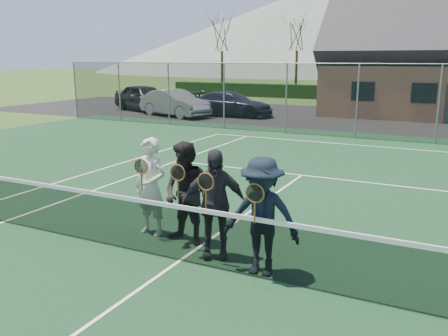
# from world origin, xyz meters

# --- Properties ---
(ground) EXTENTS (220.00, 220.00, 0.00)m
(ground) POSITION_xyz_m (0.00, 20.00, 0.00)
(ground) COLOR #2F4B1B
(ground) RESTS_ON ground
(court_surface) EXTENTS (30.00, 30.00, 0.02)m
(court_surface) POSITION_xyz_m (0.00, 0.00, 0.01)
(court_surface) COLOR #14381E
(court_surface) RESTS_ON ground
(tarmac_carpark) EXTENTS (40.00, 12.00, 0.01)m
(tarmac_carpark) POSITION_xyz_m (-4.00, 20.00, 0.01)
(tarmac_carpark) COLOR black
(tarmac_carpark) RESTS_ON ground
(hedge_row) EXTENTS (40.00, 1.20, 1.10)m
(hedge_row) POSITION_xyz_m (0.00, 32.00, 0.55)
(hedge_row) COLOR black
(hedge_row) RESTS_ON ground
(hill_west) EXTENTS (110.00, 110.00, 18.00)m
(hill_west) POSITION_xyz_m (-25.00, 95.00, 9.00)
(hill_west) COLOR slate
(hill_west) RESTS_ON ground
(car_a) EXTENTS (5.21, 3.58, 1.65)m
(car_a) POSITION_xyz_m (-13.90, 18.23, 0.82)
(car_a) COLOR black
(car_a) RESTS_ON ground
(car_b) EXTENTS (4.78, 2.83, 1.49)m
(car_b) POSITION_xyz_m (-10.69, 16.67, 0.74)
(car_b) COLOR gray
(car_b) RESTS_ON ground
(car_c) EXTENTS (4.86, 2.17, 1.38)m
(car_c) POSITION_xyz_m (-7.87, 18.13, 0.69)
(car_c) COLOR black
(car_c) RESTS_ON ground
(court_markings) EXTENTS (11.03, 23.83, 0.01)m
(court_markings) POSITION_xyz_m (0.00, 0.00, 0.02)
(court_markings) COLOR white
(court_markings) RESTS_ON court_surface
(tennis_net) EXTENTS (11.68, 0.08, 1.10)m
(tennis_net) POSITION_xyz_m (0.00, 0.00, 0.54)
(tennis_net) COLOR slate
(tennis_net) RESTS_ON ground
(perimeter_fence) EXTENTS (30.07, 0.07, 3.02)m
(perimeter_fence) POSITION_xyz_m (0.00, 13.50, 1.52)
(perimeter_fence) COLOR slate
(perimeter_fence) RESTS_ON ground
(tree_a) EXTENTS (3.20, 3.20, 7.77)m
(tree_a) POSITION_xyz_m (-16.00, 33.00, 5.79)
(tree_a) COLOR #382814
(tree_a) RESTS_ON ground
(tree_b) EXTENTS (3.20, 3.20, 7.77)m
(tree_b) POSITION_xyz_m (-9.00, 33.00, 5.79)
(tree_b) COLOR #3A2715
(tree_b) RESTS_ON ground
(tree_c) EXTENTS (3.20, 3.20, 7.77)m
(tree_c) POSITION_xyz_m (2.00, 33.00, 5.79)
(tree_c) COLOR #3A2815
(tree_c) RESTS_ON ground
(player_a) EXTENTS (0.69, 0.52, 1.80)m
(player_a) POSITION_xyz_m (-1.11, 0.82, 0.92)
(player_a) COLOR beige
(player_a) RESTS_ON court_surface
(player_b) EXTENTS (0.96, 0.79, 1.80)m
(player_b) POSITION_xyz_m (-0.30, 0.73, 0.92)
(player_b) COLOR black
(player_b) RESTS_ON court_surface
(player_c) EXTENTS (1.14, 0.84, 1.80)m
(player_c) POSITION_xyz_m (0.40, 0.42, 0.92)
(player_c) COLOR #27272C
(player_c) RESTS_ON court_surface
(player_d) EXTENTS (1.21, 0.76, 1.80)m
(player_d) POSITION_xyz_m (1.32, 0.18, 0.92)
(player_d) COLOR black
(player_d) RESTS_ON court_surface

